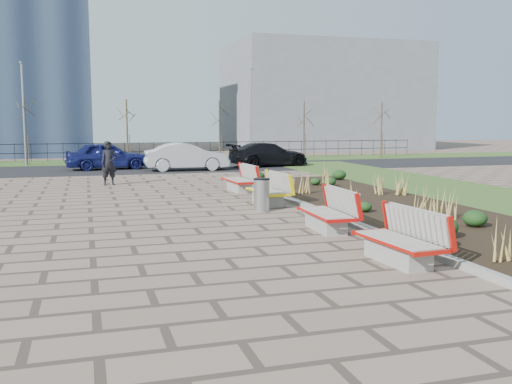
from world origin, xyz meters
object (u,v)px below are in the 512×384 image
object	(u,v)px
car_blue	(107,156)
lamp_east	(251,116)
bench_c	(267,189)
lamp_west	(24,115)
car_silver	(187,157)
car_black	(268,154)
bench_d	(239,178)
pedestrian	(109,163)
bench_a	(398,237)
litter_bin	(262,195)
bench_b	(326,211)

from	to	relation	value
car_blue	lamp_east	world-z (taller)	lamp_east
bench_c	lamp_west	size ratio (longest dim) A/B	0.35
car_silver	car_black	bearing A→B (deg)	-73.32
bench_d	car_black	size ratio (longest dim) A/B	0.44
pedestrian	bench_a	bearing A→B (deg)	-86.70
litter_bin	pedestrian	bearing A→B (deg)	115.45
pedestrian	car_blue	xyz separation A→B (m)	(0.21, 8.02, -0.15)
litter_bin	car_blue	bearing A→B (deg)	103.09
bench_d	lamp_west	distance (m)	18.29
lamp_east	bench_b	bearing A→B (deg)	-101.80
bench_a	litter_bin	xyz separation A→B (m)	(-0.59, 6.73, -0.02)
bench_b	litter_bin	xyz separation A→B (m)	(-0.59, 3.38, -0.02)
bench_c	lamp_west	distance (m)	21.42
bench_d	bench_c	bearing A→B (deg)	-92.68
bench_a	car_black	bearing A→B (deg)	74.52
car_blue	car_black	size ratio (longest dim) A/B	0.92
bench_d	litter_bin	size ratio (longest dim) A/B	2.17
bench_b	lamp_east	size ratio (longest dim) A/B	0.35
litter_bin	bench_d	bearing A→B (deg)	83.03
lamp_west	bench_a	bearing A→B (deg)	-71.74
bench_d	litter_bin	xyz separation A→B (m)	(-0.59, -4.82, -0.02)
car_blue	bench_d	bearing A→B (deg)	-166.35
bench_b	litter_bin	world-z (taller)	bench_b
lamp_west	car_silver	bearing A→B (deg)	-34.40
car_black	litter_bin	bearing A→B (deg)	155.02
pedestrian	car_silver	xyz separation A→B (m)	(4.32, 6.08, -0.16)
car_black	car_silver	bearing A→B (deg)	98.95
car_blue	lamp_west	bearing A→B (deg)	41.67
bench_d	lamp_east	xyz separation A→B (m)	(5.00, 15.72, 2.54)
bench_a	car_silver	world-z (taller)	car_silver
bench_a	bench_c	size ratio (longest dim) A/B	1.00
bench_a	litter_bin	world-z (taller)	bench_a
litter_bin	car_silver	xyz separation A→B (m)	(0.26, 14.61, 0.28)
bench_c	litter_bin	bearing A→B (deg)	-117.68
litter_bin	lamp_east	xyz separation A→B (m)	(5.59, 20.54, 2.56)
bench_a	bench_b	size ratio (longest dim) A/B	1.00
litter_bin	car_blue	distance (m)	16.99
litter_bin	car_silver	size ratio (longest dim) A/B	0.21
car_black	lamp_east	distance (m)	5.10
bench_d	lamp_east	size ratio (longest dim) A/B	0.35
bench_a	lamp_east	bearing A→B (deg)	76.02
bench_b	pedestrian	xyz separation A→B (m)	(-4.64, 11.90, 0.42)
lamp_west	bench_d	bearing A→B (deg)	-60.21
car_silver	litter_bin	bearing A→B (deg)	-179.72
litter_bin	lamp_east	bearing A→B (deg)	74.78
pedestrian	bench_b	bearing A→B (deg)	-82.31
pedestrian	lamp_east	bearing A→B (deg)	37.63
car_blue	lamp_west	xyz separation A→B (m)	(-4.56, 4.00, 2.26)
pedestrian	lamp_west	bearing A→B (deg)	96.28
car_silver	car_black	xyz separation A→B (m)	(5.12, 1.41, -0.05)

